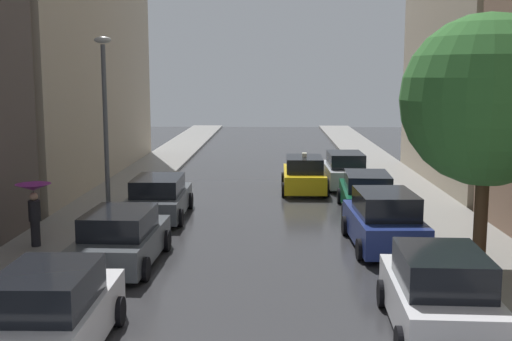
# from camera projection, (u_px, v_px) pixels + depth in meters

# --- Properties ---
(ground_plane) EXTENTS (28.00, 72.00, 0.04)m
(ground_plane) POSITION_uv_depth(u_px,v_px,m) (267.00, 188.00, 30.62)
(ground_plane) COLOR #333336
(sidewalk_left) EXTENTS (3.00, 72.00, 0.15)m
(sidewalk_left) POSITION_uv_depth(u_px,v_px,m) (132.00, 185.00, 30.78)
(sidewalk_left) COLOR gray
(sidewalk_left) RESTS_ON ground
(sidewalk_right) EXTENTS (3.00, 72.00, 0.15)m
(sidewalk_right) POSITION_uv_depth(u_px,v_px,m) (403.00, 187.00, 30.42)
(sidewalk_right) COLOR gray
(sidewalk_right) RESTS_ON ground
(parked_car_left_nearest) EXTENTS (2.13, 4.31, 1.75)m
(parked_car_left_nearest) POSITION_uv_depth(u_px,v_px,m) (51.00, 315.00, 12.20)
(parked_car_left_nearest) COLOR silver
(parked_car_left_nearest) RESTS_ON ground
(parked_car_left_second) EXTENTS (2.25, 4.44, 1.60)m
(parked_car_left_second) POSITION_uv_depth(u_px,v_px,m) (122.00, 239.00, 18.07)
(parked_car_left_second) COLOR #474C51
(parked_car_left_second) RESTS_ON ground
(parked_car_left_third) EXTENTS (2.21, 4.69, 1.57)m
(parked_car_left_third) POSITION_uv_depth(u_px,v_px,m) (159.00, 198.00, 24.11)
(parked_car_left_third) COLOR #474C51
(parked_car_left_third) RESTS_ON ground
(parked_car_right_nearest) EXTENTS (2.26, 4.27, 1.79)m
(parked_car_right_nearest) POSITION_uv_depth(u_px,v_px,m) (439.00, 294.00, 13.27)
(parked_car_right_nearest) COLOR silver
(parked_car_right_nearest) RESTS_ON ground
(parked_car_right_second) EXTENTS (2.27, 4.56, 1.79)m
(parked_car_right_second) POSITION_uv_depth(u_px,v_px,m) (384.00, 221.00, 19.90)
(parked_car_right_second) COLOR navy
(parked_car_right_second) RESTS_ON ground
(parked_car_right_third) EXTENTS (2.26, 4.73, 1.56)m
(parked_car_right_third) POSITION_uv_depth(u_px,v_px,m) (367.00, 193.00, 25.09)
(parked_car_right_third) COLOR #0C4C2D
(parked_car_right_third) RESTS_ON ground
(parked_car_right_fourth) EXTENTS (2.10, 4.55, 1.67)m
(parked_car_right_fourth) POSITION_uv_depth(u_px,v_px,m) (345.00, 171.00, 30.77)
(parked_car_right_fourth) COLOR #B2B7BF
(parked_car_right_fourth) RESTS_ON ground
(taxi_midroad) EXTENTS (2.10, 4.44, 1.81)m
(taxi_midroad) POSITION_uv_depth(u_px,v_px,m) (304.00, 175.00, 29.55)
(taxi_midroad) COLOR yellow
(taxi_midroad) RESTS_ON ground
(pedestrian_foreground) EXTENTS (1.07, 1.07, 1.93)m
(pedestrian_foreground) POSITION_uv_depth(u_px,v_px,m) (34.00, 200.00, 19.37)
(pedestrian_foreground) COLOR black
(pedestrian_foreground) RESTS_ON sidewalk_left
(street_tree_right) EXTENTS (4.51, 4.51, 6.80)m
(street_tree_right) POSITION_uv_depth(u_px,v_px,m) (487.00, 100.00, 16.65)
(street_tree_right) COLOR #513823
(street_tree_right) RESTS_ON sidewalk_right
(lamp_post_left) EXTENTS (0.60, 0.28, 6.51)m
(lamp_post_left) POSITION_uv_depth(u_px,v_px,m) (105.00, 116.00, 22.28)
(lamp_post_left) COLOR #595B60
(lamp_post_left) RESTS_ON sidewalk_left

